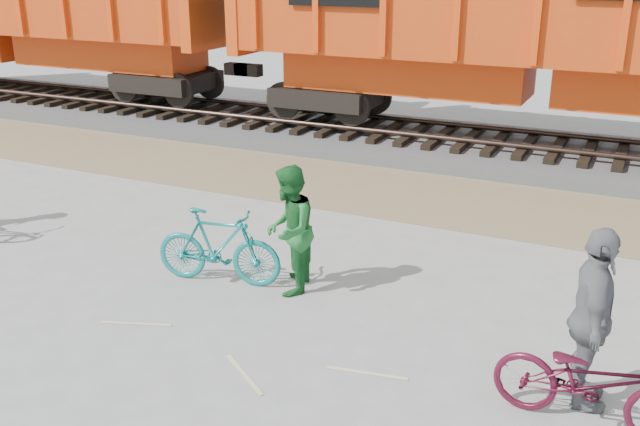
{
  "coord_description": "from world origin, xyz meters",
  "views": [
    {
      "loc": [
        4.43,
        -6.88,
        4.28
      ],
      "look_at": [
        0.42,
        1.5,
        0.94
      ],
      "focal_mm": 40.0,
      "sensor_mm": 36.0,
      "label": 1
    }
  ],
  "objects_px": {
    "bicycle_teal": "(218,247)",
    "person_man": "(289,230)",
    "hopper_car_center": "(549,22)",
    "person_woman": "(592,319)",
    "hopper_car_left": "(23,3)",
    "bicycle_maroon": "(592,383)"
  },
  "relations": [
    {
      "from": "bicycle_maroon",
      "to": "person_woman",
      "type": "relative_size",
      "value": 0.98
    },
    {
      "from": "bicycle_teal",
      "to": "person_woman",
      "type": "xyz_separation_m",
      "value": [
        4.88,
        -0.81,
        0.41
      ]
    },
    {
      "from": "hopper_car_left",
      "to": "hopper_car_center",
      "type": "xyz_separation_m",
      "value": [
        15.0,
        0.0,
        0.0
      ]
    },
    {
      "from": "hopper_car_left",
      "to": "bicycle_teal",
      "type": "height_order",
      "value": "hopper_car_left"
    },
    {
      "from": "hopper_car_center",
      "to": "person_woman",
      "type": "height_order",
      "value": "hopper_car_center"
    },
    {
      "from": "hopper_car_left",
      "to": "bicycle_maroon",
      "type": "distance_m",
      "value": 19.76
    },
    {
      "from": "bicycle_maroon",
      "to": "person_woman",
      "type": "xyz_separation_m",
      "value": [
        -0.1,
        0.4,
        0.46
      ]
    },
    {
      "from": "hopper_car_left",
      "to": "person_man",
      "type": "bearing_deg",
      "value": -31.77
    },
    {
      "from": "bicycle_maroon",
      "to": "person_man",
      "type": "distance_m",
      "value": 4.25
    },
    {
      "from": "hopper_car_left",
      "to": "bicycle_teal",
      "type": "xyz_separation_m",
      "value": [
        12.13,
        -8.33,
        -2.47
      ]
    },
    {
      "from": "hopper_car_center",
      "to": "bicycle_teal",
      "type": "distance_m",
      "value": 9.15
    },
    {
      "from": "bicycle_maroon",
      "to": "person_woman",
      "type": "height_order",
      "value": "person_woman"
    },
    {
      "from": "hopper_car_left",
      "to": "bicycle_maroon",
      "type": "height_order",
      "value": "hopper_car_left"
    },
    {
      "from": "hopper_car_center",
      "to": "person_woman",
      "type": "xyz_separation_m",
      "value": [
        2.02,
        -9.15,
        -2.06
      ]
    },
    {
      "from": "hopper_car_center",
      "to": "person_man",
      "type": "distance_m",
      "value": 8.61
    },
    {
      "from": "hopper_car_center",
      "to": "person_woman",
      "type": "bearing_deg",
      "value": -77.56
    },
    {
      "from": "bicycle_teal",
      "to": "hopper_car_left",
      "type": "bearing_deg",
      "value": 44.4
    },
    {
      "from": "bicycle_teal",
      "to": "bicycle_maroon",
      "type": "bearing_deg",
      "value": -114.81
    },
    {
      "from": "person_woman",
      "to": "bicycle_maroon",
      "type": "bearing_deg",
      "value": -175.39
    },
    {
      "from": "hopper_car_left",
      "to": "hopper_car_center",
      "type": "distance_m",
      "value": 15.0
    },
    {
      "from": "bicycle_teal",
      "to": "person_man",
      "type": "xyz_separation_m",
      "value": [
        1.0,
        0.2,
        0.34
      ]
    },
    {
      "from": "person_man",
      "to": "person_woman",
      "type": "xyz_separation_m",
      "value": [
        3.88,
        -1.01,
        0.07
      ]
    }
  ]
}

